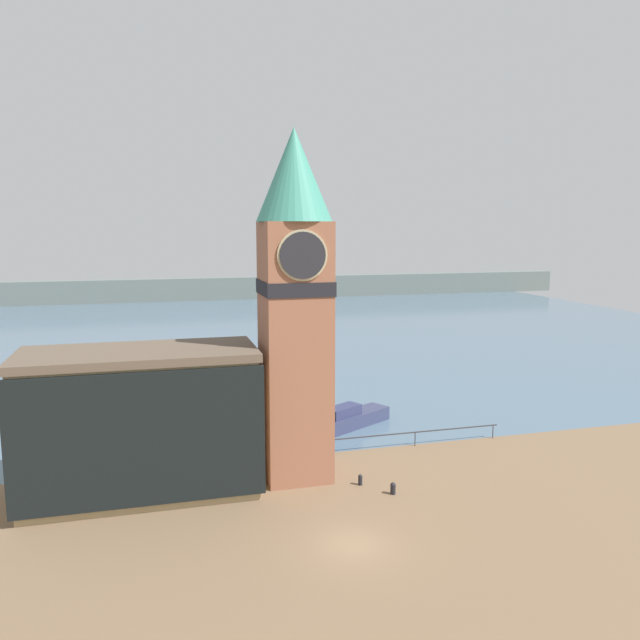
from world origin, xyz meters
TOP-DOWN VIEW (x-y plane):
  - ground_plane at (0.00, 0.00)m, footprint 160.00×160.00m
  - water at (0.00, 73.15)m, footprint 160.00×120.00m
  - far_shoreline at (0.00, 113.15)m, footprint 180.00×3.00m
  - pier_railing at (9.09, 12.90)m, footprint 13.65×0.08m
  - clock_tower at (-0.79, 9.70)m, footprint 4.75×4.75m
  - pier_building at (-10.47, 9.50)m, footprint 14.12×6.48m
  - boat_near at (5.91, 18.54)m, footprint 7.04×5.19m
  - mooring_bollard_near at (2.81, 7.14)m, footprint 0.28×0.28m
  - mooring_bollard_far at (4.31, 5.31)m, footprint 0.34×0.34m

SIDE VIEW (x-z plane):
  - water at x=0.00m, z-range 0.00..0.00m
  - ground_plane at x=0.00m, z-range 0.00..0.00m
  - mooring_bollard_near at x=2.81m, z-range 0.03..0.73m
  - mooring_bollard_far at x=4.31m, z-range 0.03..0.77m
  - boat_near at x=5.91m, z-range -0.23..1.68m
  - pier_railing at x=9.09m, z-range 0.43..1.52m
  - far_shoreline at x=0.00m, z-range 0.00..5.00m
  - pier_building at x=-10.47m, z-range 0.02..8.97m
  - clock_tower at x=-0.79m, z-range 0.69..22.96m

